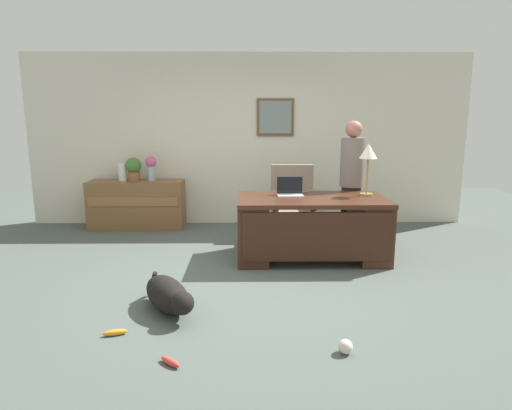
# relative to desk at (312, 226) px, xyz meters

# --- Properties ---
(ground_plane) EXTENTS (12.00, 12.00, 0.00)m
(ground_plane) POSITION_rel_desk_xyz_m (-0.78, -0.68, -0.41)
(ground_plane) COLOR #4C5651
(back_wall) EXTENTS (7.00, 0.16, 2.70)m
(back_wall) POSITION_rel_desk_xyz_m (-0.78, 1.92, 0.94)
(back_wall) COLOR beige
(back_wall) RESTS_ON ground_plane
(desk) EXTENTS (1.79, 0.98, 0.76)m
(desk) POSITION_rel_desk_xyz_m (0.00, 0.00, 0.00)
(desk) COLOR #422316
(desk) RESTS_ON ground_plane
(credenza) EXTENTS (1.46, 0.50, 0.74)m
(credenza) POSITION_rel_desk_xyz_m (-2.53, 1.57, -0.04)
(credenza) COLOR brown
(credenza) RESTS_ON ground_plane
(armchair) EXTENTS (0.60, 0.59, 1.05)m
(armchair) POSITION_rel_desk_xyz_m (-0.14, 0.93, 0.06)
(armchair) COLOR gray
(armchair) RESTS_ON ground_plane
(person_standing) EXTENTS (0.32, 0.32, 1.67)m
(person_standing) POSITION_rel_desk_xyz_m (0.61, 0.62, 0.45)
(person_standing) COLOR #262323
(person_standing) RESTS_ON ground_plane
(dog_lying) EXTENTS (0.62, 0.75, 0.30)m
(dog_lying) POSITION_rel_desk_xyz_m (-1.48, -1.50, -0.26)
(dog_lying) COLOR black
(dog_lying) RESTS_ON ground_plane
(laptop) EXTENTS (0.32, 0.22, 0.22)m
(laptop) POSITION_rel_desk_xyz_m (-0.26, 0.17, 0.40)
(laptop) COLOR #B2B5BA
(laptop) RESTS_ON desk
(desk_lamp) EXTENTS (0.22, 0.22, 0.64)m
(desk_lamp) POSITION_rel_desk_xyz_m (0.70, 0.17, 0.85)
(desk_lamp) COLOR #9E8447
(desk_lamp) RESTS_ON desk
(vase_with_flowers) EXTENTS (0.17, 0.17, 0.38)m
(vase_with_flowers) POSITION_rel_desk_xyz_m (-2.28, 1.57, 0.56)
(vase_with_flowers) COLOR #9DB2BD
(vase_with_flowers) RESTS_ON credenza
(vase_empty) EXTENTS (0.13, 0.13, 0.28)m
(vase_empty) POSITION_rel_desk_xyz_m (-2.73, 1.57, 0.47)
(vase_empty) COLOR silver
(vase_empty) RESTS_ON credenza
(potted_plant) EXTENTS (0.24, 0.24, 0.36)m
(potted_plant) POSITION_rel_desk_xyz_m (-2.55, 1.57, 0.53)
(potted_plant) COLOR brown
(potted_plant) RESTS_ON credenza
(dog_toy_ball) EXTENTS (0.11, 0.11, 0.11)m
(dog_toy_ball) POSITION_rel_desk_xyz_m (-0.05, -2.24, -0.36)
(dog_toy_ball) COLOR beige
(dog_toy_ball) RESTS_ON ground_plane
(dog_toy_bone) EXTENTS (0.18, 0.16, 0.05)m
(dog_toy_bone) POSITION_rel_desk_xyz_m (-1.32, -2.37, -0.39)
(dog_toy_bone) COLOR #E53F33
(dog_toy_bone) RESTS_ON ground_plane
(dog_toy_plush) EXTENTS (0.20, 0.10, 0.05)m
(dog_toy_plush) POSITION_rel_desk_xyz_m (-1.84, -1.94, -0.39)
(dog_toy_plush) COLOR orange
(dog_toy_plush) RESTS_ON ground_plane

